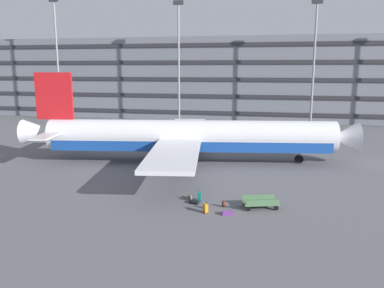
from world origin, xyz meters
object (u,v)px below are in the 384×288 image
at_px(suitcase_scuffed, 205,208).
at_px(backpack_large, 206,206).
at_px(suitcase_silver, 194,202).
at_px(backpack_teal, 224,204).
at_px(backpack_navy, 190,198).
at_px(airliner, 187,137).
at_px(suitcase_red, 200,196).
at_px(baggage_cart, 260,203).
at_px(suitcase_black, 227,213).

relative_size(suitcase_scuffed, backpack_large, 1.60).
distance_m(suitcase_silver, backpack_teal, 2.39).
distance_m(backpack_navy, backpack_teal, 2.92).
bearing_deg(suitcase_silver, airliner, 104.72).
height_order(suitcase_red, backpack_navy, suitcase_red).
height_order(suitcase_silver, suitcase_red, suitcase_red).
relative_size(backpack_large, baggage_cart, 0.15).
height_order(backpack_navy, backpack_teal, backpack_navy).
bearing_deg(suitcase_red, suitcase_scuffed, -70.13).
height_order(backpack_large, baggage_cart, baggage_cart).
height_order(suitcase_red, backpack_large, suitcase_red).
bearing_deg(airliner, suitcase_black, -67.36).
height_order(backpack_navy, baggage_cart, baggage_cart).
bearing_deg(backpack_teal, baggage_cart, 7.63).
bearing_deg(suitcase_black, suitcase_red, 134.85).
relative_size(suitcase_scuffed, backpack_teal, 1.56).
relative_size(suitcase_scuffed, suitcase_red, 0.90).
height_order(suitcase_scuffed, baggage_cart, baggage_cart).
distance_m(suitcase_scuffed, backpack_navy, 2.82).
bearing_deg(backpack_navy, airliner, 103.57).
distance_m(airliner, suitcase_black, 16.49).
bearing_deg(suitcase_scuffed, backpack_navy, 124.93).
relative_size(airliner, backpack_teal, 71.64).
height_order(suitcase_silver, suitcase_black, suitcase_black).
bearing_deg(suitcase_scuffed, suitcase_red, 109.87).
height_order(suitcase_silver, backpack_navy, backpack_navy).
bearing_deg(suitcase_silver, suitcase_black, -32.63).
xyz_separation_m(suitcase_silver, suitcase_red, (0.31, 0.70, 0.27)).
bearing_deg(baggage_cart, backpack_navy, 174.63).
height_order(airliner, suitcase_silver, airliner).
bearing_deg(suitcase_red, backpack_teal, -25.71).
bearing_deg(backpack_navy, suitcase_silver, -53.96).
height_order(airliner, suitcase_black, airliner).
bearing_deg(suitcase_silver, backpack_large, -38.64).
relative_size(suitcase_silver, backpack_navy, 1.50).
bearing_deg(suitcase_silver, suitcase_red, 66.16).
distance_m(suitcase_black, suitcase_scuffed, 1.61).
xyz_separation_m(backpack_navy, baggage_cart, (5.45, -0.51, 0.19)).
relative_size(backpack_teal, baggage_cart, 0.15).
height_order(suitcase_black, suitcase_red, suitcase_red).
distance_m(backpack_teal, backpack_large, 1.42).
height_order(backpack_navy, backpack_large, backpack_navy).
distance_m(suitcase_black, backpack_teal, 1.56).
relative_size(airliner, suitcase_red, 41.26).
bearing_deg(backpack_large, airliner, 107.90).
xyz_separation_m(suitcase_black, baggage_cart, (2.24, 1.85, 0.29)).
relative_size(suitcase_black, backpack_navy, 1.56).
relative_size(airliner, suitcase_scuffed, 45.94).
bearing_deg(backpack_teal, suitcase_scuffed, -129.34).
bearing_deg(suitcase_red, suitcase_black, -45.15).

